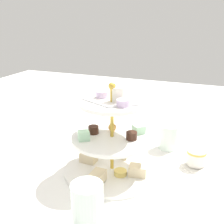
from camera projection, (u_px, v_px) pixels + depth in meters
The scene contains 7 objects.
ground_plane at pixel (112, 171), 0.83m from camera, with size 2.40×2.40×0.00m, color white.
tiered_serving_stand at pixel (112, 146), 0.80m from camera, with size 0.28×0.28×0.27m.
water_glass_tall_right at pixel (87, 208), 0.58m from camera, with size 0.07×0.07×0.11m, color silver.
water_glass_short_left at pixel (169, 137), 0.95m from camera, with size 0.06×0.06×0.08m, color silver.
teacup_with_saucer at pixel (196, 159), 0.85m from camera, with size 0.09×0.09×0.05m.
butter_knife_left at pixel (14, 168), 0.84m from camera, with size 0.17×0.01×0.00m, color silver.
butter_knife_right at pixel (210, 213), 0.65m from camera, with size 0.17×0.01×0.00m, color silver.
Camera 1 is at (0.26, -0.67, 0.44)m, focal length 44.95 mm.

